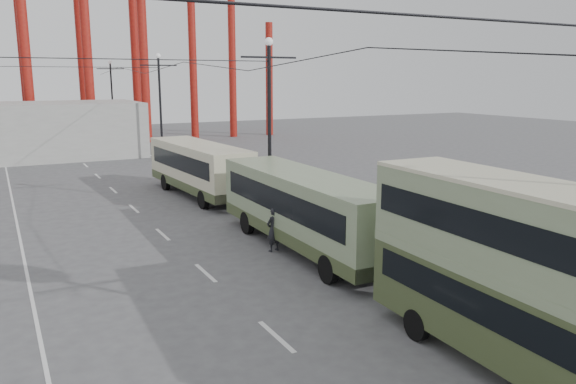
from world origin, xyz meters
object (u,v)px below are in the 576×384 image
single_decker_cream (199,167)px  pedestrian (273,229)px  double_decker_bus (522,270)px  single_decker_green (305,208)px

single_decker_cream → pedestrian: single_decker_cream is taller
single_decker_cream → pedestrian: (-0.96, -12.32, -0.89)m
single_decker_cream → pedestrian: 12.39m
double_decker_bus → single_decker_green: bearing=89.4°
single_decker_green → pedestrian: single_decker_green is taller
double_decker_bus → single_decker_cream: 24.15m
single_decker_cream → single_decker_green: bearing=-92.2°
single_decker_cream → double_decker_bus: bearing=-93.9°
single_decker_green → single_decker_cream: (-0.33, 12.76, -0.02)m
double_decker_bus → single_decker_green: size_ratio=0.78×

